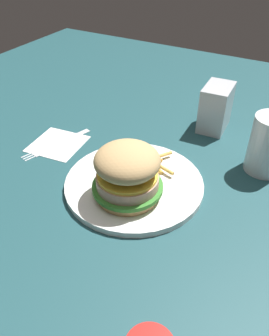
{
  "coord_description": "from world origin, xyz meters",
  "views": [
    {
      "loc": [
        0.43,
        0.23,
        0.42
      ],
      "look_at": [
        -0.0,
        -0.01,
        0.04
      ],
      "focal_mm": 36.32,
      "sensor_mm": 36.0,
      "label": 1
    }
  ],
  "objects_px": {
    "napkin": "(58,144)",
    "fork": "(57,143)",
    "sandwich": "(129,173)",
    "fries_pile": "(151,161)",
    "napkin_dispenser": "(216,108)",
    "drink_glass": "(268,148)",
    "plate": "(135,183)"
  },
  "relations": [
    {
      "from": "sandwich",
      "to": "drink_glass",
      "type": "distance_m",
      "value": 0.28
    },
    {
      "from": "napkin",
      "to": "fork",
      "type": "height_order",
      "value": "fork"
    },
    {
      "from": "sandwich",
      "to": "napkin_dispenser",
      "type": "distance_m",
      "value": 0.33
    },
    {
      "from": "plate",
      "to": "sandwich",
      "type": "xyz_separation_m",
      "value": [
        0.04,
        0.01,
        0.06
      ]
    },
    {
      "from": "plate",
      "to": "fork",
      "type": "height_order",
      "value": "plate"
    },
    {
      "from": "napkin_dispenser",
      "to": "sandwich",
      "type": "bearing_deg",
      "value": 168.51
    },
    {
      "from": "drink_glass",
      "to": "sandwich",
      "type": "bearing_deg",
      "value": -41.76
    },
    {
      "from": "napkin",
      "to": "fork",
      "type": "bearing_deg",
      "value": -17.35
    },
    {
      "from": "fries_pile",
      "to": "napkin_dispenser",
      "type": "distance_m",
      "value": 0.23
    },
    {
      "from": "napkin_dispenser",
      "to": "fries_pile",
      "type": "bearing_deg",
      "value": 162.15
    },
    {
      "from": "plate",
      "to": "napkin_dispenser",
      "type": "distance_m",
      "value": 0.29
    },
    {
      "from": "plate",
      "to": "fork",
      "type": "relative_size",
      "value": 1.54
    },
    {
      "from": "plate",
      "to": "fries_pile",
      "type": "height_order",
      "value": "fries_pile"
    },
    {
      "from": "sandwich",
      "to": "fork",
      "type": "xyz_separation_m",
      "value": [
        -0.08,
        -0.23,
        -0.06
      ]
    },
    {
      "from": "fries_pile",
      "to": "sandwich",
      "type": "bearing_deg",
      "value": 5.53
    },
    {
      "from": "napkin",
      "to": "fork",
      "type": "xyz_separation_m",
      "value": [
        0.0,
        -0.0,
        0.0
      ]
    },
    {
      "from": "fork",
      "to": "sandwich",
      "type": "bearing_deg",
      "value": 71.04
    },
    {
      "from": "sandwich",
      "to": "napkin_dispenser",
      "type": "relative_size",
      "value": 1.19
    },
    {
      "from": "napkin",
      "to": "napkin_dispenser",
      "type": "distance_m",
      "value": 0.37
    },
    {
      "from": "fork",
      "to": "napkin_dispenser",
      "type": "distance_m",
      "value": 0.37
    },
    {
      "from": "fries_pile",
      "to": "fork",
      "type": "relative_size",
      "value": 0.6
    },
    {
      "from": "plate",
      "to": "drink_glass",
      "type": "bearing_deg",
      "value": 130.52
    },
    {
      "from": "plate",
      "to": "drink_glass",
      "type": "distance_m",
      "value": 0.27
    },
    {
      "from": "sandwich",
      "to": "fries_pile",
      "type": "distance_m",
      "value": 0.11
    },
    {
      "from": "fries_pile",
      "to": "drink_glass",
      "type": "height_order",
      "value": "drink_glass"
    },
    {
      "from": "fork",
      "to": "napkin_dispenser",
      "type": "bearing_deg",
      "value": 130.73
    },
    {
      "from": "sandwich",
      "to": "fries_pile",
      "type": "bearing_deg",
      "value": -174.47
    },
    {
      "from": "sandwich",
      "to": "napkin",
      "type": "height_order",
      "value": "sandwich"
    },
    {
      "from": "plate",
      "to": "fries_pile",
      "type": "relative_size",
      "value": 2.56
    },
    {
      "from": "plate",
      "to": "napkin",
      "type": "relative_size",
      "value": 2.38
    },
    {
      "from": "fork",
      "to": "drink_glass",
      "type": "bearing_deg",
      "value": 107.28
    },
    {
      "from": "drink_glass",
      "to": "fries_pile",
      "type": "bearing_deg",
      "value": -61.51
    }
  ]
}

